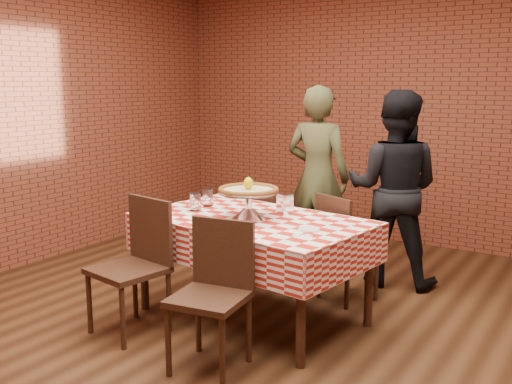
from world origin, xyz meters
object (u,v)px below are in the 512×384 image
Objects in this scene: condiment_caddy at (285,204)px; chair_far_right at (348,247)px; chair_near_left at (128,268)px; diner_olive at (318,177)px; chair_far_left at (277,230)px; water_glass_right at (208,198)px; diner_black at (393,189)px; table at (252,268)px; chair_near_right at (209,299)px; pizza_stand at (249,205)px; water_glass_left at (195,202)px; pizza at (248,191)px.

condiment_caddy reaches higher than chair_far_right.
diner_olive is at bearing 88.67° from chair_near_left.
condiment_caddy is 0.17× the size of chair_far_left.
chair_far_right is at bearing 130.01° from diner_olive.
diner_black reaches higher than water_glass_right.
chair_near_left is (-0.58, -0.69, 0.09)m from table.
diner_black reaches higher than chair_near_right.
chair_far_right is (0.73, -0.12, -0.01)m from chair_far_left.
condiment_caddy is 1.14m from diner_black.
pizza_stand reaches higher than water_glass_right.
chair_far_right is (0.94, 0.74, -0.39)m from water_glass_left.
chair_near_right is 1.73m from chair_far_left.
diner_black is (0.88, 0.45, 0.39)m from chair_far_left.
diner_black is at bearing 65.09° from pizza_stand.
water_glass_right is 0.81m from chair_far_left.
pizza_stand is 3.33× the size of water_glass_left.
water_glass_right is 1.18m from chair_far_right.
diner_black reaches higher than chair_far_right.
condiment_caddy is 0.16× the size of chair_near_left.
diner_olive is (-0.62, 0.68, 0.42)m from chair_far_right.
diner_black is at bearing -83.13° from chair_far_right.
chair_near_left reaches higher than table.
chair_near_right is at bearing 69.20° from diner_black.
pizza_stand is at bearing 81.01° from chair_far_right.
chair_far_left reaches higher than chair_far_right.
pizza_stand is 0.31m from condiment_caddy.
water_glass_left is 0.76m from chair_near_left.
pizza_stand reaches higher than chair_near_right.
diner_olive is 0.78m from diner_black.
table is 1.90× the size of chair_far_right.
pizza_stand is 0.51× the size of chair_far_right.
pizza is 0.48× the size of chair_near_right.
chair_near_left is 1.03× the size of chair_near_right.
pizza is 1.00m from chair_near_left.
table is 0.85m from chair_far_right.
chair_far_right is at bearing 30.35° from water_glass_right.
table is 0.67m from water_glass_left.
condiment_caddy is 1.19m from diner_olive.
chair_far_left is at bearing 107.44° from pizza.
diner_olive reaches higher than chair_near_left.
diner_olive reaches higher than chair_far_right.
condiment_caddy is 0.82m from chair_far_left.
chair_far_left is 1.06m from diner_black.
pizza_stand is 0.49m from water_glass_left.
pizza_stand is at bearing 54.56° from diner_black.
water_glass_left is 1.46m from diner_olive.
pizza is 0.26× the size of diner_black.
pizza_stand is 1.44m from diner_olive.
chair_near_right is at bearing -53.00° from water_glass_right.
chair_near_right is 0.54× the size of diner_black.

